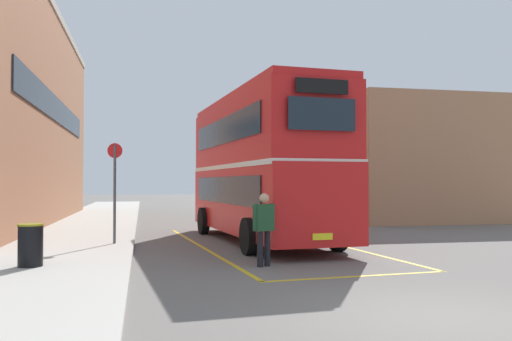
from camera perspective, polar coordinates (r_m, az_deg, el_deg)
name	(u,v)px	position (r m, az deg, el deg)	size (l,w,h in m)	color
ground_plane	(250,230)	(21.87, -0.65, -6.36)	(135.60, 135.60, 0.00)	#66605B
sidewalk_left	(88,227)	(23.94, -17.34, -5.70)	(4.00, 57.60, 0.14)	#B2ADA3
depot_building_right	(373,164)	(33.84, 12.29, 0.68)	(8.30, 17.48, 6.16)	#AD7A56
double_decker_bus	(261,165)	(17.72, 0.53, 0.58)	(3.51, 9.98, 4.75)	black
single_deck_bus	(269,187)	(33.13, 1.42, -1.80)	(3.50, 9.91, 3.02)	black
pedestrian_boarding	(264,224)	(12.49, 0.83, -5.69)	(0.53, 0.41, 1.69)	black
litter_bin	(30,245)	(12.60, -22.75, -7.28)	(0.54, 0.54, 0.91)	black
bus_stop_sign	(115,184)	(16.46, -14.72, -1.35)	(0.44, 0.11, 2.96)	#4C4C51
bay_marking_yellow	(277,248)	(16.03, 2.28, -8.21)	(5.29, 12.16, 0.01)	gold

